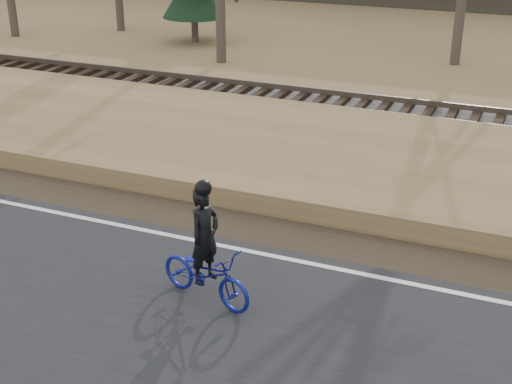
% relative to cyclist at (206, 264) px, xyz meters
% --- Properties ---
extents(ground, '(120.00, 120.00, 0.00)m').
position_rel_cyclist_xyz_m(ground, '(-3.15, 1.51, -0.70)').
color(ground, '#977A4C').
rests_on(ground, ground).
extents(road, '(120.00, 6.00, 0.06)m').
position_rel_cyclist_xyz_m(road, '(-3.15, -0.99, -0.67)').
color(road, black).
rests_on(road, ground).
extents(edge_line, '(120.00, 0.12, 0.01)m').
position_rel_cyclist_xyz_m(edge_line, '(-3.15, 1.71, -0.63)').
color(edge_line, silver).
rests_on(edge_line, road).
extents(shoulder, '(120.00, 1.60, 0.04)m').
position_rel_cyclist_xyz_m(shoulder, '(-3.15, 2.71, -0.68)').
color(shoulder, '#473A2B').
rests_on(shoulder, ground).
extents(embankment, '(120.00, 5.00, 0.44)m').
position_rel_cyclist_xyz_m(embankment, '(-3.15, 5.71, -0.48)').
color(embankment, '#977A4C').
rests_on(embankment, ground).
extents(ballast, '(120.00, 3.00, 0.45)m').
position_rel_cyclist_xyz_m(ballast, '(-3.15, 9.51, -0.47)').
color(ballast, slate).
rests_on(ballast, ground).
extents(railroad, '(120.00, 2.40, 0.29)m').
position_rel_cyclist_xyz_m(railroad, '(-3.15, 9.51, -0.17)').
color(railroad, black).
rests_on(railroad, ballast).
extents(cyclist, '(1.84, 1.04, 2.04)m').
position_rel_cyclist_xyz_m(cyclist, '(0.00, 0.00, 0.00)').
color(cyclist, navy).
rests_on(cyclist, road).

